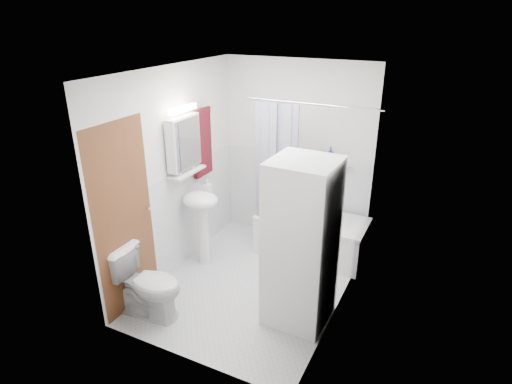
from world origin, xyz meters
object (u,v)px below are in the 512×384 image
at_px(washer_dryer, 301,244).
at_px(toilet, 147,284).
at_px(bathtub, 311,234).
at_px(sink, 201,211).

relative_size(washer_dryer, toilet, 2.29).
height_order(bathtub, washer_dryer, washer_dryer).
xyz_separation_m(bathtub, sink, (-1.14, -0.77, 0.42)).
bearing_deg(toilet, bathtub, -35.11).
xyz_separation_m(sink, toilet, (0.03, -1.09, -0.34)).
bearing_deg(washer_dryer, toilet, -153.75).
bearing_deg(toilet, washer_dryer, -69.87).
bearing_deg(washer_dryer, sink, 164.20).
distance_m(sink, toilet, 1.14).
xyz_separation_m(washer_dryer, toilet, (-1.40, -0.64, -0.49)).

